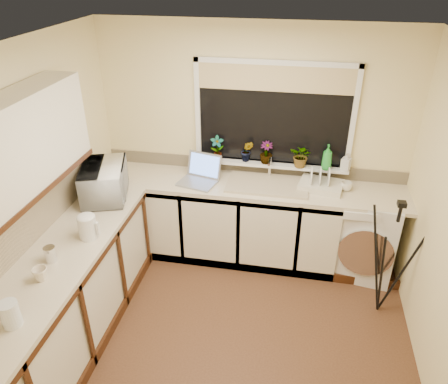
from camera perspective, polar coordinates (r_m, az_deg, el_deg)
floor at (r=4.03m, az=0.36°, el=-18.49°), size 3.20×3.20×0.00m
ceiling at (r=2.76m, az=0.52°, el=18.10°), size 3.20×3.20×0.00m
wall_back at (r=4.55m, az=3.83°, el=6.44°), size 3.20×0.00×3.20m
wall_left at (r=3.81m, az=-23.97°, el=-0.98°), size 0.00×3.00×3.00m
base_cabinet_back at (r=4.70m, az=-0.89°, el=-3.63°), size 2.55×0.60×0.86m
base_cabinet_left at (r=3.91m, az=-20.16°, el=-13.76°), size 0.54×2.40×0.86m
worktop_back at (r=4.43m, az=3.19°, el=0.84°), size 3.20×0.60×0.04m
worktop_left at (r=3.63m, az=-21.37°, el=-8.51°), size 0.60×2.40×0.04m
splashback_left at (r=3.65m, az=-25.94°, el=-4.68°), size 0.02×2.40×0.45m
splashback_back at (r=4.64m, az=3.70°, el=3.48°), size 3.20×0.02×0.14m
window_glass at (r=4.40m, az=6.56°, el=10.05°), size 1.50×0.02×1.00m
window_blind at (r=4.27m, az=6.82°, el=14.70°), size 1.50×0.02×0.25m
windowsill at (r=4.55m, az=6.14°, el=3.69°), size 1.60×0.14×0.03m
sink at (r=4.40m, az=5.78°, el=0.99°), size 0.82×0.46×0.03m
faucet at (r=4.51m, az=6.07°, el=3.25°), size 0.03×0.03×0.24m
washing_machine at (r=4.68m, az=17.93°, el=-5.14°), size 0.72×0.70×0.90m
laptop at (r=4.45m, az=-3.14°, el=2.32°), size 0.44×0.43×0.27m
kettle at (r=3.73m, az=-17.62°, el=-4.49°), size 0.15×0.15×0.20m
dish_rack at (r=4.43m, az=12.72°, el=0.85°), size 0.47×0.39×0.06m
tripod at (r=4.13m, az=20.99°, el=-8.35°), size 0.62×0.62×1.19m
glass_jug at (r=3.12m, az=-26.46°, el=-14.28°), size 0.12×0.12×0.18m
steel_jar at (r=3.58m, az=-22.02°, el=-7.62°), size 0.09×0.09×0.12m
microwave at (r=4.27m, az=-15.56°, el=1.35°), size 0.56×0.68×0.32m
plant_a at (r=4.53m, az=-0.91°, el=5.83°), size 0.16×0.13×0.26m
plant_b at (r=4.51m, az=3.07°, el=5.43°), size 0.13×0.11×0.23m
plant_c at (r=4.49m, az=5.62°, el=5.21°), size 0.16×0.16×0.23m
plant_d at (r=4.45m, az=10.24°, el=4.72°), size 0.28×0.26×0.24m
soap_bottle_green at (r=4.45m, az=13.51°, el=4.51°), size 0.10×0.11×0.26m
soap_bottle_clear at (r=4.50m, az=15.88°, el=3.93°), size 0.11×0.11×0.19m
cup_back at (r=4.45m, az=15.88°, el=0.74°), size 0.14×0.14×0.09m
cup_left at (r=3.43m, az=-23.15°, el=-9.98°), size 0.13×0.13×0.10m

